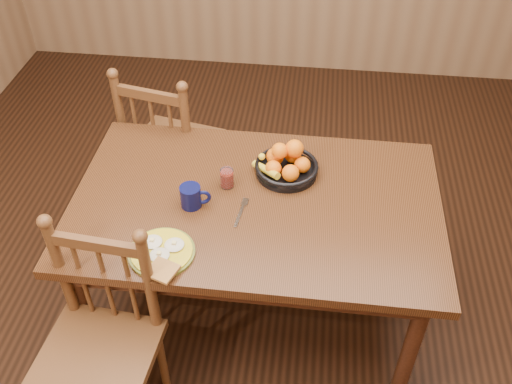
# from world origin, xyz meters

# --- Properties ---
(room) EXTENTS (4.52, 5.02, 2.72)m
(room) POSITION_xyz_m (0.00, 0.00, 1.35)
(room) COLOR black
(room) RESTS_ON ground
(dining_table) EXTENTS (1.60, 1.00, 0.75)m
(dining_table) POSITION_xyz_m (0.00, 0.00, 0.67)
(dining_table) COLOR black
(dining_table) RESTS_ON ground
(chair_far) EXTENTS (0.53, 0.52, 1.00)m
(chair_far) POSITION_xyz_m (-0.56, 0.66, 0.49)
(chair_far) COLOR #4A2916
(chair_far) RESTS_ON ground
(chair_near) EXTENTS (0.48, 0.46, 0.98)m
(chair_near) POSITION_xyz_m (-0.55, -0.61, 0.48)
(chair_near) COLOR #4A2916
(chair_near) RESTS_ON ground
(breakfast_plate) EXTENTS (0.26, 0.30, 0.04)m
(breakfast_plate) POSITION_xyz_m (-0.33, -0.35, 0.76)
(breakfast_plate) COLOR #59601E
(breakfast_plate) RESTS_ON dining_table
(fork) EXTENTS (0.04, 0.18, 0.00)m
(fork) POSITION_xyz_m (-0.05, -0.07, 0.75)
(fork) COLOR silver
(fork) RESTS_ON dining_table
(spoon) EXTENTS (0.07, 0.15, 0.01)m
(spoon) POSITION_xyz_m (-0.39, -0.32, 0.75)
(spoon) COLOR silver
(spoon) RESTS_ON dining_table
(coffee_mug) EXTENTS (0.13, 0.09, 0.10)m
(coffee_mug) POSITION_xyz_m (-0.27, -0.06, 0.80)
(coffee_mug) COLOR #0A0D38
(coffee_mug) RESTS_ON dining_table
(juice_glass) EXTENTS (0.06, 0.06, 0.09)m
(juice_glass) POSITION_xyz_m (-0.14, 0.08, 0.79)
(juice_glass) COLOR silver
(juice_glass) RESTS_ON dining_table
(fruit_bowl) EXTENTS (0.29, 0.29, 0.17)m
(fruit_bowl) POSITION_xyz_m (0.11, 0.20, 0.80)
(fruit_bowl) COLOR black
(fruit_bowl) RESTS_ON dining_table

